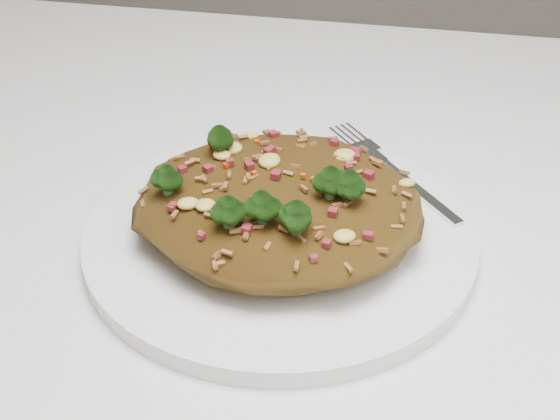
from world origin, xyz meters
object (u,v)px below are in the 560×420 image
object	(u,v)px
plate	(280,235)
fried_rice	(279,195)
fork	(399,175)
dining_table	(375,327)

from	to	relation	value
plate	fried_rice	size ratio (longest dim) A/B	1.39
fried_rice	fork	distance (m)	0.12
fork	plate	bearing A→B (deg)	-83.10
plate	fork	bearing A→B (deg)	46.45
dining_table	fork	xyz separation A→B (m)	(0.01, 0.06, 0.11)
plate	fried_rice	distance (m)	0.03
dining_table	fork	size ratio (longest dim) A/B	8.91
plate	fork	xyz separation A→B (m)	(0.08, 0.08, 0.01)
dining_table	fried_rice	distance (m)	0.15
fried_rice	dining_table	bearing A→B (deg)	17.38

